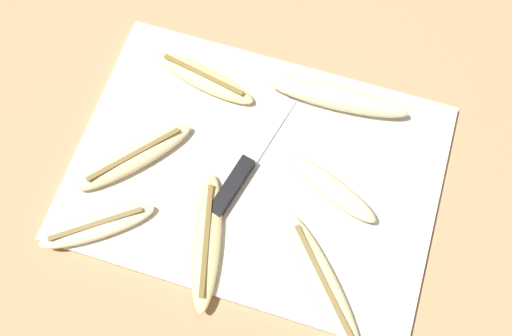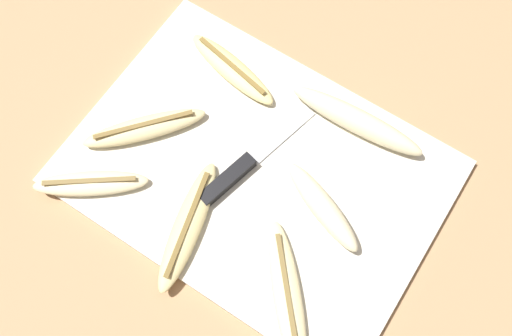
% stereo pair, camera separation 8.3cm
% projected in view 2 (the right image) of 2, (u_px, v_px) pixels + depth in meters
% --- Properties ---
extents(ground_plane, '(4.00, 4.00, 0.00)m').
position_uv_depth(ground_plane, '(256.00, 174.00, 0.86)').
color(ground_plane, tan).
extents(cutting_board, '(0.51, 0.37, 0.01)m').
position_uv_depth(cutting_board, '(256.00, 172.00, 0.85)').
color(cutting_board, silver).
rests_on(cutting_board, ground_plane).
extents(knife, '(0.07, 0.21, 0.02)m').
position_uv_depth(knife, '(238.00, 171.00, 0.84)').
color(knife, black).
rests_on(knife, cutting_board).
extents(banana_golden_short, '(0.17, 0.07, 0.02)m').
position_uv_depth(banana_golden_short, '(232.00, 69.00, 0.89)').
color(banana_golden_short, '#EDD689').
rests_on(banana_golden_short, cutting_board).
extents(banana_soft_right, '(0.16, 0.18, 0.02)m').
position_uv_depth(banana_soft_right, '(287.00, 297.00, 0.77)').
color(banana_soft_right, beige).
rests_on(banana_soft_right, cutting_board).
extents(banana_bright_far, '(0.15, 0.09, 0.03)m').
position_uv_depth(banana_bright_far, '(324.00, 204.00, 0.81)').
color(banana_bright_far, beige).
rests_on(banana_bright_far, cutting_board).
extents(banana_cream_curved, '(0.15, 0.12, 0.02)m').
position_uv_depth(banana_cream_curved, '(91.00, 183.00, 0.83)').
color(banana_cream_curved, beige).
rests_on(banana_cream_curved, cutting_board).
extents(banana_ripe_center, '(0.15, 0.16, 0.02)m').
position_uv_depth(banana_ripe_center, '(145.00, 128.00, 0.86)').
color(banana_ripe_center, beige).
rests_on(banana_ripe_center, cutting_board).
extents(banana_spotted_left, '(0.08, 0.20, 0.02)m').
position_uv_depth(banana_spotted_left, '(188.00, 226.00, 0.81)').
color(banana_spotted_left, '#DBC684').
rests_on(banana_spotted_left, cutting_board).
extents(banana_pale_long, '(0.21, 0.05, 0.04)m').
position_uv_depth(banana_pale_long, '(356.00, 120.00, 0.85)').
color(banana_pale_long, beige).
rests_on(banana_pale_long, cutting_board).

